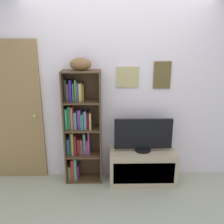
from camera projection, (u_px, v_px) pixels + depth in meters
back_wall at (117, 93)px, 3.47m from camera, size 4.80×0.08×2.54m
bookshelf at (80, 128)px, 3.47m from camera, size 0.52×0.28×1.60m
football at (81, 64)px, 3.18m from camera, size 0.29×0.18×0.16m
tv_stand at (142, 166)px, 3.54m from camera, size 0.93×0.42×0.49m
television at (143, 135)px, 3.41m from camera, size 0.80×0.22×0.47m
door at (12, 113)px, 3.47m from camera, size 0.86×0.09×2.00m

